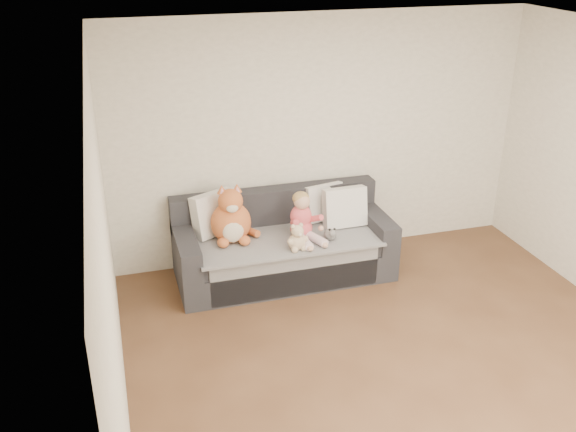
# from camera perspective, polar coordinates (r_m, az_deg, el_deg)

# --- Properties ---
(room_shell) EXTENTS (5.00, 5.00, 5.00)m
(room_shell) POSITION_cam_1_polar(r_m,az_deg,el_deg) (5.03, 10.70, -0.10)
(room_shell) COLOR brown
(room_shell) RESTS_ON ground
(sofa) EXTENTS (2.20, 0.94, 0.85)m
(sofa) POSITION_cam_1_polar(r_m,az_deg,el_deg) (6.65, -0.46, -2.81)
(sofa) COLOR #26262B
(sofa) RESTS_ON ground
(cushion_left) EXTENTS (0.52, 0.40, 0.45)m
(cushion_left) POSITION_cam_1_polar(r_m,az_deg,el_deg) (6.53, -6.55, 0.23)
(cushion_left) COLOR silver
(cushion_left) RESTS_ON sofa
(cushion_right_back) EXTENTS (0.45, 0.27, 0.40)m
(cushion_right_back) POSITION_cam_1_polar(r_m,az_deg,el_deg) (6.84, 3.21, 1.26)
(cushion_right_back) COLOR silver
(cushion_right_back) RESTS_ON sofa
(cushion_right_front) EXTENTS (0.46, 0.21, 0.43)m
(cushion_right_front) POSITION_cam_1_polar(r_m,az_deg,el_deg) (6.69, 5.07, 0.78)
(cushion_right_front) COLOR silver
(cushion_right_front) RESTS_ON sofa
(toddler) EXTENTS (0.34, 0.50, 0.49)m
(toddler) POSITION_cam_1_polar(r_m,az_deg,el_deg) (6.41, 1.34, -0.27)
(toddler) COLOR #EA525F
(toddler) RESTS_ON sofa
(plush_cat) EXTENTS (0.49, 0.42, 0.62)m
(plush_cat) POSITION_cam_1_polar(r_m,az_deg,el_deg) (6.37, -5.06, -0.30)
(plush_cat) COLOR #CC5E2D
(plush_cat) RESTS_ON sofa
(teddy_bear) EXTENTS (0.22, 0.17, 0.28)m
(teddy_bear) POSITION_cam_1_polar(r_m,az_deg,el_deg) (6.20, 0.83, -2.08)
(teddy_bear) COLOR #C8B08A
(teddy_bear) RESTS_ON sofa
(plush_cow) EXTENTS (0.12, 0.19, 0.15)m
(plush_cow) POSITION_cam_1_polar(r_m,az_deg,el_deg) (6.43, 3.80, -1.61)
(plush_cow) COLOR white
(plush_cow) RESTS_ON sofa
(sippy_cup) EXTENTS (0.10, 0.08, 0.11)m
(sippy_cup) POSITION_cam_1_polar(r_m,az_deg,el_deg) (6.29, 0.58, -2.23)
(sippy_cup) COLOR #48399D
(sippy_cup) RESTS_ON sofa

